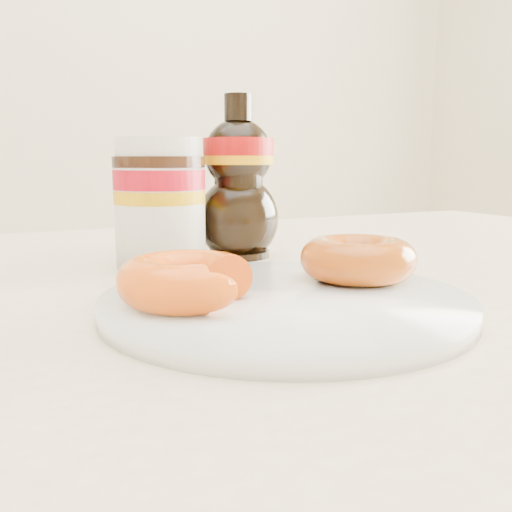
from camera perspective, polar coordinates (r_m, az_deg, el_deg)
name	(u,v)px	position (r m, az deg, el deg)	size (l,w,h in m)	color
dining_table	(267,351)	(0.60, 1.08, -9.52)	(1.40, 0.90, 0.75)	beige
plate	(285,302)	(0.43, 2.96, -4.64)	(0.28, 0.28, 0.01)	white
donut_bitten	(186,280)	(0.40, -6.99, -2.42)	(0.10, 0.10, 0.03)	#EB580D
donut_whole	(358,259)	(0.49, 10.15, -0.26)	(0.10, 0.10, 0.03)	#9B430A
nutella_jar	(160,198)	(0.61, -9.59, 5.75)	(0.10, 0.10, 0.14)	white
syrup_bottle	(238,177)	(0.66, -1.77, 7.87)	(0.10, 0.08, 0.19)	black
dark_jar	(176,216)	(0.73, -8.00, 4.00)	(0.05, 0.05, 0.09)	black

